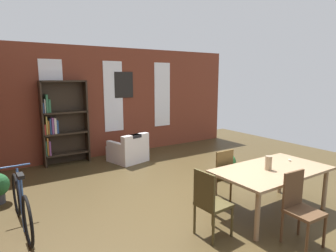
# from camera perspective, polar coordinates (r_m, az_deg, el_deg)

# --- Properties ---
(ground_plane) EXTENTS (10.91, 10.91, 0.00)m
(ground_plane) POSITION_cam_1_polar(r_m,az_deg,el_deg) (4.97, 9.42, -16.23)
(ground_plane) COLOR #43351D
(back_wall_brick) EXTENTS (7.86, 0.12, 2.97)m
(back_wall_brick) POSITION_cam_1_polar(r_m,az_deg,el_deg) (8.14, -11.05, 4.77)
(back_wall_brick) COLOR brown
(back_wall_brick) RESTS_ON ground
(window_pane_0) EXTENTS (0.55, 0.02, 1.93)m
(window_pane_0) POSITION_cam_1_polar(r_m,az_deg,el_deg) (7.60, -22.14, 5.02)
(window_pane_0) COLOR white
(window_pane_1) EXTENTS (0.55, 0.02, 1.93)m
(window_pane_1) POSITION_cam_1_polar(r_m,az_deg,el_deg) (8.07, -10.89, 5.79)
(window_pane_1) COLOR white
(window_pane_2) EXTENTS (0.55, 0.02, 1.93)m
(window_pane_2) POSITION_cam_1_polar(r_m,az_deg,el_deg) (8.80, -1.17, 6.28)
(window_pane_2) COLOR white
(dining_table) EXTENTS (1.87, 1.04, 0.74)m
(dining_table) POSITION_cam_1_polar(r_m,az_deg,el_deg) (4.87, 20.12, -8.86)
(dining_table) COLOR #927556
(dining_table) RESTS_ON ground
(vase_on_table) EXTENTS (0.10, 0.10, 0.22)m
(vase_on_table) POSITION_cam_1_polar(r_m,az_deg,el_deg) (4.73, 19.48, -6.99)
(vase_on_table) COLOR #998466
(vase_on_table) RESTS_ON dining_table
(tealight_candle_0) EXTENTS (0.04, 0.04, 0.03)m
(tealight_candle_0) POSITION_cam_1_polar(r_m,az_deg,el_deg) (5.36, 23.16, -6.33)
(tealight_candle_0) COLOR silver
(tealight_candle_0) RESTS_ON dining_table
(dining_chair_near_left) EXTENTS (0.42, 0.42, 0.95)m
(dining_chair_near_left) POSITION_cam_1_polar(r_m,az_deg,el_deg) (4.21, 24.86, -14.31)
(dining_chair_near_left) COLOR #503621
(dining_chair_near_left) RESTS_ON ground
(dining_chair_far_left) EXTENTS (0.41, 0.41, 0.95)m
(dining_chair_far_left) POSITION_cam_1_polar(r_m,az_deg,el_deg) (5.08, 10.29, -9.41)
(dining_chair_far_left) COLOR brown
(dining_chair_far_left) RESTS_ON ground
(dining_chair_head_left) EXTENTS (0.42, 0.42, 0.95)m
(dining_chair_head_left) POSITION_cam_1_polar(r_m,az_deg,el_deg) (4.00, 8.37, -14.74)
(dining_chair_head_left) COLOR #453C1F
(dining_chair_head_left) RESTS_ON ground
(bookshelf_tall) EXTENTS (1.11, 0.29, 2.09)m
(bookshelf_tall) POSITION_cam_1_polar(r_m,az_deg,el_deg) (7.53, -20.58, 0.68)
(bookshelf_tall) COLOR #2D2319
(bookshelf_tall) RESTS_ON ground
(armchair_white) EXTENTS (0.97, 0.97, 0.75)m
(armchair_white) POSITION_cam_1_polar(r_m,az_deg,el_deg) (7.48, -7.89, -4.96)
(armchair_white) COLOR silver
(armchair_white) RESTS_ON ground
(bicycle_second) EXTENTS (0.44, 1.72, 0.89)m
(bicycle_second) POSITION_cam_1_polar(r_m,az_deg,el_deg) (4.75, -27.32, -13.95)
(bicycle_second) COLOR black
(bicycle_second) RESTS_ON ground
(potted_plant_by_shelf) EXTENTS (0.40, 0.40, 0.57)m
(potted_plant_by_shelf) POSITION_cam_1_polar(r_m,az_deg,el_deg) (6.30, 11.63, -7.53)
(potted_plant_by_shelf) COLOR #333338
(potted_plant_by_shelf) RESTS_ON ground
(framed_picture) EXTENTS (0.56, 0.03, 0.72)m
(framed_picture) POSITION_cam_1_polar(r_m,az_deg,el_deg) (8.17, -8.86, 8.15)
(framed_picture) COLOR black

